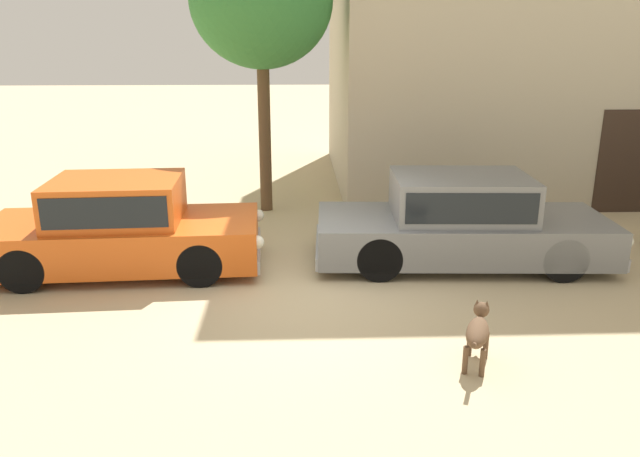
{
  "coord_description": "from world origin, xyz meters",
  "views": [
    {
      "loc": [
        -0.18,
        -7.98,
        3.46
      ],
      "look_at": [
        0.14,
        0.2,
        0.9
      ],
      "focal_mm": 34.43,
      "sensor_mm": 36.0,
      "label": 1
    }
  ],
  "objects_px": {
    "parked_sedan_nearest": "(121,226)",
    "stray_dog_spotted": "(478,331)",
    "parked_sedan_second": "(461,220)",
    "acacia_tree_left": "(261,0)"
  },
  "relations": [
    {
      "from": "parked_sedan_nearest",
      "to": "stray_dog_spotted",
      "type": "height_order",
      "value": "parked_sedan_nearest"
    },
    {
      "from": "parked_sedan_second",
      "to": "acacia_tree_left",
      "type": "distance_m",
      "value": 5.73
    },
    {
      "from": "parked_sedan_nearest",
      "to": "acacia_tree_left",
      "type": "relative_size",
      "value": 0.79
    },
    {
      "from": "stray_dog_spotted",
      "to": "acacia_tree_left",
      "type": "xyz_separation_m",
      "value": [
        -2.6,
        6.46,
        3.74
      ]
    },
    {
      "from": "parked_sedan_nearest",
      "to": "stray_dog_spotted",
      "type": "xyz_separation_m",
      "value": [
        4.66,
        -3.08,
        -0.31
      ]
    },
    {
      "from": "parked_sedan_second",
      "to": "stray_dog_spotted",
      "type": "distance_m",
      "value": 3.26
    },
    {
      "from": "acacia_tree_left",
      "to": "stray_dog_spotted",
      "type": "bearing_deg",
      "value": -68.11
    },
    {
      "from": "stray_dog_spotted",
      "to": "acacia_tree_left",
      "type": "bearing_deg",
      "value": 43.38
    },
    {
      "from": "parked_sedan_second",
      "to": "acacia_tree_left",
      "type": "xyz_separation_m",
      "value": [
        -3.22,
        3.27,
        3.43
      ]
    },
    {
      "from": "parked_sedan_second",
      "to": "stray_dog_spotted",
      "type": "xyz_separation_m",
      "value": [
        -0.62,
        -3.19,
        -0.31
      ]
    }
  ]
}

